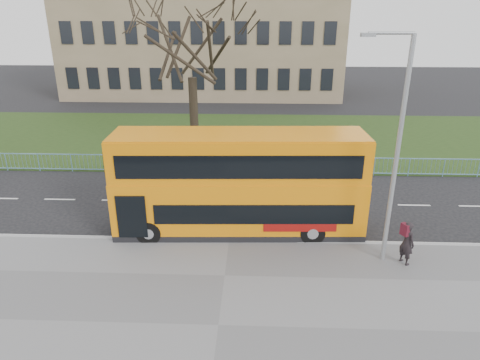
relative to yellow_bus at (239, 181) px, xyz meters
name	(u,v)px	position (x,y,z in m)	size (l,w,h in m)	color
ground	(231,225)	(-0.37, 0.51, -2.35)	(120.00, 120.00, 0.00)	black
pavement	(218,327)	(-0.37, -6.24, -2.29)	(80.00, 10.50, 0.12)	slate
kerb	(229,241)	(-0.37, -1.04, -2.28)	(80.00, 0.20, 0.14)	#949496
grass_verge	(242,137)	(-0.37, 14.81, -2.31)	(80.00, 15.40, 0.08)	#1F3613
guard_railing	(238,165)	(-0.37, 7.11, -1.80)	(40.00, 0.12, 1.10)	#73ABCD
bare_tree	(192,62)	(-3.37, 10.51, 3.75)	(8.43, 8.43, 12.04)	black
civic_building	(205,30)	(-5.37, 35.51, 4.65)	(30.00, 15.00, 14.00)	#7D6D4F
yellow_bus	(239,181)	(0.00, 0.00, 0.00)	(10.53, 2.90, 4.37)	orange
pedestrian	(407,243)	(6.37, -2.50, -1.37)	(0.63, 0.41, 1.72)	black
street_lamp	(395,146)	(5.52, -2.27, 2.33)	(1.76, 0.22, 8.31)	#94989C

